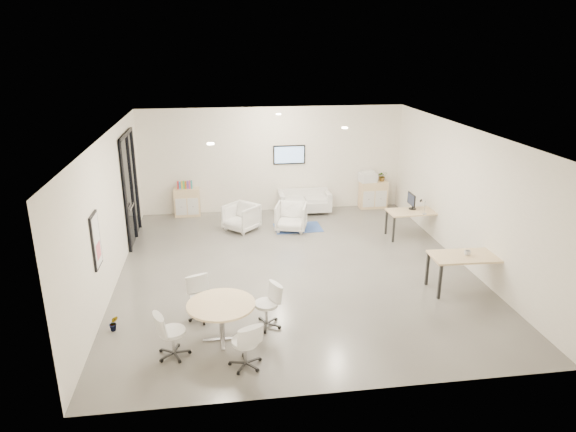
% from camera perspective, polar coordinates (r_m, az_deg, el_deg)
% --- Properties ---
extents(room_shell, '(9.60, 10.60, 4.80)m').
position_cam_1_polar(room_shell, '(11.46, 0.82, 1.42)').
color(room_shell, '#5A5652').
rests_on(room_shell, ground).
extents(glass_door, '(0.09, 1.90, 2.85)m').
position_cam_1_polar(glass_door, '(13.96, -17.12, 3.34)').
color(glass_door, black).
rests_on(glass_door, room_shell).
extents(artwork, '(0.05, 0.54, 1.04)m').
position_cam_1_polar(artwork, '(10.10, -20.56, -2.60)').
color(artwork, black).
rests_on(artwork, room_shell).
extents(wall_tv, '(0.98, 0.06, 0.58)m').
position_cam_1_polar(wall_tv, '(15.77, 0.12, 6.82)').
color(wall_tv, black).
rests_on(wall_tv, room_shell).
extents(ceiling_spots, '(3.14, 4.14, 0.03)m').
position_cam_1_polar(ceiling_spots, '(11.88, -0.74, 9.87)').
color(ceiling_spots, '#FFEAC6').
rests_on(ceiling_spots, room_shell).
extents(sideboard_left, '(0.76, 0.40, 0.85)m').
position_cam_1_polar(sideboard_left, '(15.80, -11.14, 1.52)').
color(sideboard_left, '#DEB785').
rests_on(sideboard_left, room_shell).
extents(sideboard_right, '(0.86, 0.42, 0.86)m').
position_cam_1_polar(sideboard_right, '(16.49, 9.43, 2.36)').
color(sideboard_right, '#DEB785').
rests_on(sideboard_right, room_shell).
extents(books, '(0.44, 0.14, 0.22)m').
position_cam_1_polar(books, '(15.66, -11.40, 3.40)').
color(books, red).
rests_on(books, sideboard_left).
extents(printer, '(0.55, 0.48, 0.35)m').
position_cam_1_polar(printer, '(16.28, 8.85, 4.35)').
color(printer, white).
rests_on(printer, sideboard_right).
extents(loveseat, '(1.58, 0.79, 0.59)m').
position_cam_1_polar(loveseat, '(15.85, 1.81, 1.54)').
color(loveseat, silver).
rests_on(loveseat, room_shell).
extents(blue_rug, '(1.35, 0.92, 0.01)m').
position_cam_1_polar(blue_rug, '(14.60, 1.11, -1.30)').
color(blue_rug, '#2C4588').
rests_on(blue_rug, room_shell).
extents(armchair_left, '(1.10, 1.10, 0.82)m').
position_cam_1_polar(armchair_left, '(14.37, -5.21, 0.00)').
color(armchair_left, silver).
rests_on(armchair_left, room_shell).
extents(armchair_right, '(1.00, 0.96, 0.85)m').
position_cam_1_polar(armchair_right, '(14.30, 0.36, 0.04)').
color(armchair_right, silver).
rests_on(armchair_right, room_shell).
extents(desk_rear, '(1.44, 0.76, 0.74)m').
position_cam_1_polar(desk_rear, '(14.14, 13.85, 0.27)').
color(desk_rear, '#DEB785').
rests_on(desk_rear, room_shell).
extents(desk_front, '(1.54, 0.81, 0.79)m').
position_cam_1_polar(desk_front, '(11.42, 19.25, -4.52)').
color(desk_front, '#DEB785').
rests_on(desk_front, room_shell).
extents(monitor, '(0.20, 0.50, 0.44)m').
position_cam_1_polar(monitor, '(14.17, 13.57, 1.65)').
color(monitor, black).
rests_on(monitor, desk_rear).
extents(round_table, '(1.20, 1.20, 0.73)m').
position_cam_1_polar(round_table, '(9.12, -7.43, -10.08)').
color(round_table, '#DEB785').
rests_on(round_table, room_shell).
extents(meeting_chairs, '(2.41, 2.41, 0.82)m').
position_cam_1_polar(meeting_chairs, '(9.24, -7.37, -11.35)').
color(meeting_chairs, white).
rests_on(meeting_chairs, room_shell).
extents(plant_cabinet, '(0.31, 0.34, 0.25)m').
position_cam_1_polar(plant_cabinet, '(16.44, 10.44, 4.27)').
color(plant_cabinet, '#3F7F3F').
rests_on(plant_cabinet, sideboard_right).
extents(plant_floor, '(0.22, 0.33, 0.13)m').
position_cam_1_polar(plant_floor, '(10.13, -18.76, -11.62)').
color(plant_floor, '#3F7F3F').
rests_on(plant_floor, room_shell).
extents(cup, '(0.16, 0.14, 0.13)m').
position_cam_1_polar(cup, '(11.37, 19.32, -3.83)').
color(cup, white).
rests_on(cup, desk_front).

